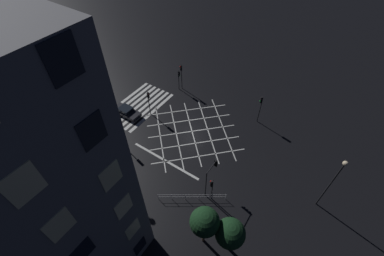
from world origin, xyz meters
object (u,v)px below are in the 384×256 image
object	(u,v)px
street_lamp_east	(83,124)
street_tree_near	(230,233)
traffic_light_se_cross	(115,127)
traffic_light_ne_cross	(212,186)
traffic_light_sw_main	(181,72)
street_lamp_west	(336,177)
street_tree_far	(205,222)
traffic_light_sw_cross	(179,76)
traffic_light_ne_main	(211,172)
traffic_light_nw_cross	(261,104)
traffic_light_median_south	(149,99)
waiting_car	(127,112)

from	to	relation	value
street_lamp_east	street_tree_near	bearing A→B (deg)	89.47
traffic_light_se_cross	street_lamp_east	bearing A→B (deg)	-89.64
traffic_light_ne_cross	street_lamp_east	distance (m)	15.34
traffic_light_se_cross	traffic_light_sw_main	bearing A→B (deg)	89.65
street_lamp_west	street_tree_far	bearing A→B (deg)	-38.89
traffic_light_sw_cross	street_lamp_west	size ratio (longest dim) A/B	0.46
traffic_light_ne_main	traffic_light_ne_cross	distance (m)	1.45
traffic_light_ne_main	street_lamp_east	world-z (taller)	street_lamp_east
traffic_light_nw_cross	traffic_light_se_cross	xyz separation A→B (m)	(14.04, -13.61, -0.21)
traffic_light_sw_main	street_tree_far	size ratio (longest dim) A/B	0.79
street_tree_near	street_lamp_west	bearing A→B (deg)	147.57
traffic_light_sw_main	street_tree_far	bearing A→B (deg)	40.28
traffic_light_nw_cross	traffic_light_sw_main	distance (m)	13.53
traffic_light_sw_cross	traffic_light_se_cross	size ratio (longest dim) A/B	0.85
traffic_light_sw_cross	traffic_light_ne_cross	xyz separation A→B (m)	(14.15, 14.44, -0.04)
traffic_light_median_south	street_tree_near	distance (m)	21.34
traffic_light_sw_cross	traffic_light_se_cross	bearing A→B (deg)	-89.70
traffic_light_sw_cross	traffic_light_nw_cross	distance (m)	13.70
traffic_light_ne_cross	street_tree_far	bearing A→B (deg)	112.00
street_tree_far	waiting_car	xyz separation A→B (m)	(-9.27, -19.20, -3.72)
traffic_light_se_cross	traffic_light_sw_main	world-z (taller)	traffic_light_sw_main
traffic_light_sw_cross	traffic_light_ne_main	size ratio (longest dim) A/B	0.79
street_tree_far	traffic_light_ne_main	bearing A→B (deg)	-155.59
traffic_light_nw_cross	traffic_light_sw_main	size ratio (longest dim) A/B	1.00
traffic_light_nw_cross	street_tree_far	world-z (taller)	street_tree_far
traffic_light_ne_main	street_lamp_west	bearing A→B (deg)	-65.66
street_lamp_west	traffic_light_ne_main	bearing A→B (deg)	-65.66
street_tree_far	traffic_light_median_south	bearing A→B (deg)	-124.81
traffic_light_sw_cross	traffic_light_median_south	size ratio (longest dim) A/B	0.88
traffic_light_median_south	traffic_light_ne_main	bearing A→B (deg)	-23.10
traffic_light_se_cross	street_lamp_west	xyz separation A→B (m)	(-5.64, 24.45, 2.43)
traffic_light_ne_cross	traffic_light_nw_cross	distance (m)	14.33
street_lamp_east	street_lamp_west	size ratio (longest dim) A/B	1.16
traffic_light_ne_main	traffic_light_se_cross	distance (m)	13.70
traffic_light_ne_main	traffic_light_median_south	world-z (taller)	traffic_light_ne_main
traffic_light_ne_cross	waiting_car	size ratio (longest dim) A/B	0.81
traffic_light_nw_cross	traffic_light_se_cross	world-z (taller)	traffic_light_nw_cross
traffic_light_ne_cross	street_tree_far	size ratio (longest dim) A/B	0.62
traffic_light_ne_main	traffic_light_se_cross	size ratio (longest dim) A/B	1.07
street_lamp_east	waiting_car	bearing A→B (deg)	-159.70
traffic_light_ne_main	waiting_car	bearing A→B (deg)	77.07
traffic_light_sw_main	traffic_light_median_south	bearing A→B (deg)	-1.75
traffic_light_median_south	street_tree_far	bearing A→B (deg)	-34.81
traffic_light_median_south	street_lamp_east	size ratio (longest dim) A/B	0.45
traffic_light_ne_main	traffic_light_ne_cross	xyz separation A→B (m)	(1.03, 0.69, -0.76)
traffic_light_sw_cross	traffic_light_ne_cross	size ratio (longest dim) A/B	1.01
traffic_light_nw_cross	traffic_light_sw_main	bearing A→B (deg)	-1.02
traffic_light_nw_cross	street_lamp_east	xyz separation A→B (m)	(17.78, -13.59, 3.51)
waiting_car	traffic_light_se_cross	bearing A→B (deg)	-56.41
traffic_light_ne_main	traffic_light_median_south	xyz separation A→B (m)	(-5.90, -13.82, -0.38)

